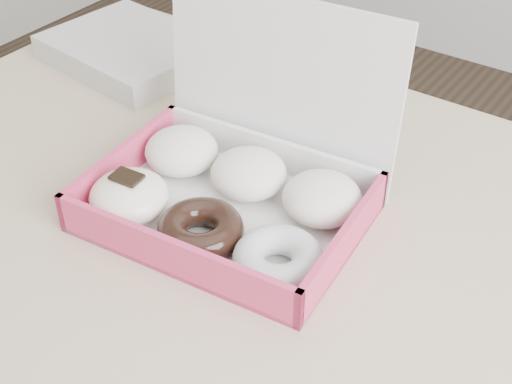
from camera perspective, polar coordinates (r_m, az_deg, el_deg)
The scene contains 3 objects.
table at distance 0.86m, azimuth 0.89°, elevation -7.56°, with size 1.20×0.80×0.75m.
donut_box at distance 0.82m, azimuth -1.98°, elevation 0.53°, with size 0.33×0.28×0.22m.
newspapers at distance 1.17m, azimuth -10.02°, elevation 11.15°, with size 0.25×0.20×0.04m, color silver.
Camera 1 is at (0.34, -0.50, 1.28)m, focal length 50.00 mm.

